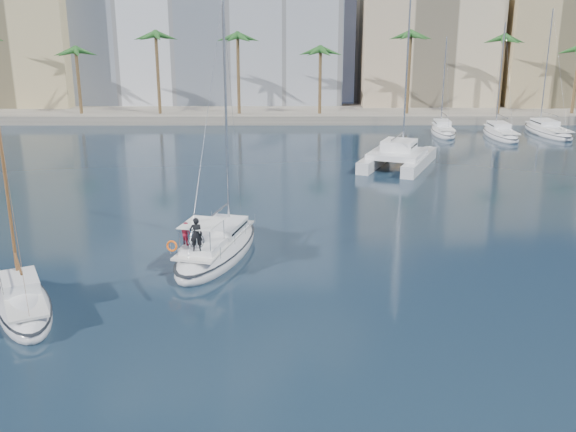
{
  "coord_description": "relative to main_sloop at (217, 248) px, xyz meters",
  "views": [
    {
      "loc": [
        0.54,
        -31.84,
        13.31
      ],
      "look_at": [
        0.66,
        1.5,
        3.2
      ],
      "focal_mm": 40.0,
      "sensor_mm": 36.0,
      "label": 1
    }
  ],
  "objects": [
    {
      "name": "building_tan_left",
      "position": [
        -38.47,
        65.11,
        10.5
      ],
      "size": [
        22.0,
        14.0,
        22.0
      ],
      "primitive_type": "cube",
      "color": "tan",
      "rests_on": "ground"
    },
    {
      "name": "palm_right",
      "position": [
        37.53,
        53.11,
        9.78
      ],
      "size": [
        3.6,
        3.6,
        12.3
      ],
      "color": "brown",
      "rests_on": "ground"
    },
    {
      "name": "building_beige",
      "position": [
        25.53,
        66.11,
        9.5
      ],
      "size": [
        20.0,
        14.0,
        20.0
      ],
      "primitive_type": "cube",
      "color": "tan",
      "rests_on": "ground"
    },
    {
      "name": "palm_left",
      "position": [
        -30.47,
        53.11,
        9.78
      ],
      "size": [
        3.6,
        3.6,
        12.3
      ],
      "color": "brown",
      "rests_on": "ground"
    },
    {
      "name": "building_tan_right",
      "position": [
        45.53,
        64.11,
        8.5
      ],
      "size": [
        18.0,
        12.0,
        18.0
      ],
      "primitive_type": "cube",
      "color": "tan",
      "rests_on": "ground"
    },
    {
      "name": "seagull",
      "position": [
        -1.47,
        2.18,
        0.21
      ],
      "size": [
        0.95,
        0.41,
        0.18
      ],
      "color": "silver",
      "rests_on": "ground"
    },
    {
      "name": "moored_yacht_a",
      "position": [
        23.53,
        43.11,
        -0.5
      ],
      "size": [
        3.37,
        9.52,
        11.9
      ],
      "primitive_type": null,
      "rotation": [
        0.0,
        0.0,
        -0.07
      ],
      "color": "silver",
      "rests_on": "ground"
    },
    {
      "name": "ground",
      "position": [
        3.53,
        -3.89,
        -0.5
      ],
      "size": [
        160.0,
        160.0,
        0.0
      ],
      "primitive_type": "plane",
      "color": "black",
      "rests_on": "ground"
    },
    {
      "name": "main_sloop",
      "position": [
        0.0,
        0.0,
        0.0
      ],
      "size": [
        5.76,
        10.84,
        15.37
      ],
      "rotation": [
        0.0,
        0.0,
        -0.25
      ],
      "color": "silver",
      "rests_on": "ground"
    },
    {
      "name": "quay",
      "position": [
        3.53,
        57.11,
        0.1
      ],
      "size": [
        120.0,
        14.0,
        1.2
      ],
      "primitive_type": "cube",
      "color": "gray",
      "rests_on": "ground"
    },
    {
      "name": "small_sloop",
      "position": [
        -8.45,
        -7.68,
        -0.09
      ],
      "size": [
        5.65,
        7.95,
        11.06
      ],
      "rotation": [
        0.0,
        0.0,
        0.47
      ],
      "color": "silver",
      "rests_on": "ground"
    },
    {
      "name": "moored_yacht_b",
      "position": [
        30.03,
        41.11,
        -0.5
      ],
      "size": [
        3.32,
        10.83,
        13.72
      ],
      "primitive_type": null,
      "rotation": [
        0.0,
        0.0,
        -0.02
      ],
      "color": "silver",
      "rests_on": "ground"
    },
    {
      "name": "palm_centre",
      "position": [
        3.53,
        53.11,
        9.78
      ],
      "size": [
        3.6,
        3.6,
        12.3
      ],
      "color": "brown",
      "rests_on": "ground"
    },
    {
      "name": "moored_yacht_c",
      "position": [
        36.53,
        43.11,
        -0.5
      ],
      "size": [
        3.98,
        12.33,
        15.54
      ],
      "primitive_type": null,
      "rotation": [
        0.0,
        0.0,
        0.03
      ],
      "color": "silver",
      "rests_on": "ground"
    },
    {
      "name": "catamaran",
      "position": [
        14.88,
        24.78,
        0.61
      ],
      "size": [
        9.07,
        11.86,
        15.67
      ],
      "rotation": [
        0.0,
        0.0,
        -0.41
      ],
      "color": "silver",
      "rests_on": "ground"
    },
    {
      "name": "building_modern",
      "position": [
        -8.47,
        69.11,
        13.5
      ],
      "size": [
        42.0,
        16.0,
        28.0
      ],
      "primitive_type": "cube",
      "color": "silver",
      "rests_on": "ground"
    }
  ]
}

